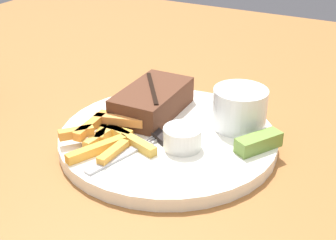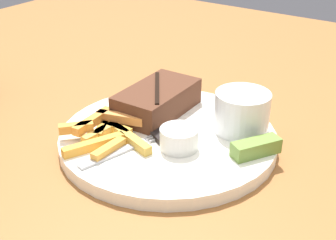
# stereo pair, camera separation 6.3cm
# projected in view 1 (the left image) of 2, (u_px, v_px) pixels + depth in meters

# --- Properties ---
(dining_table) EXTENTS (1.47, 1.60, 0.74)m
(dining_table) POSITION_uv_depth(u_px,v_px,m) (168.00, 177.00, 0.68)
(dining_table) COLOR #935B2D
(dining_table) RESTS_ON ground_plane
(dinner_plate) EXTENTS (0.30, 0.30, 0.02)m
(dinner_plate) POSITION_uv_depth(u_px,v_px,m) (168.00, 138.00, 0.65)
(dinner_plate) COLOR white
(dinner_plate) RESTS_ON dining_table
(steak_portion) EXTENTS (0.13, 0.08, 0.04)m
(steak_portion) POSITION_uv_depth(u_px,v_px,m) (152.00, 101.00, 0.69)
(steak_portion) COLOR #512D1E
(steak_portion) RESTS_ON dinner_plate
(fries_pile) EXTENTS (0.12, 0.13, 0.02)m
(fries_pile) POSITION_uv_depth(u_px,v_px,m) (107.00, 136.00, 0.62)
(fries_pile) COLOR #E89148
(fries_pile) RESTS_ON dinner_plate
(coleslaw_cup) EXTENTS (0.08, 0.08, 0.06)m
(coleslaw_cup) POSITION_uv_depth(u_px,v_px,m) (240.00, 106.00, 0.65)
(coleslaw_cup) COLOR white
(coleslaw_cup) RESTS_ON dinner_plate
(dipping_sauce_cup) EXTENTS (0.05, 0.05, 0.03)m
(dipping_sauce_cup) POSITION_uv_depth(u_px,v_px,m) (182.00, 137.00, 0.60)
(dipping_sauce_cup) COLOR silver
(dipping_sauce_cup) RESTS_ON dinner_plate
(pickle_spear) EXTENTS (0.07, 0.05, 0.02)m
(pickle_spear) POSITION_uv_depth(u_px,v_px,m) (259.00, 142.00, 0.60)
(pickle_spear) COLOR olive
(pickle_spear) RESTS_ON dinner_plate
(fork_utensil) EXTENTS (0.13, 0.05, 0.00)m
(fork_utensil) POSITION_uv_depth(u_px,v_px,m) (125.00, 154.00, 0.59)
(fork_utensil) COLOR #B7B7BC
(fork_utensil) RESTS_ON dinner_plate
(knife_utensil) EXTENTS (0.09, 0.15, 0.01)m
(knife_utensil) POSITION_uv_depth(u_px,v_px,m) (144.00, 124.00, 0.66)
(knife_utensil) COLOR #B7B7BC
(knife_utensil) RESTS_ON dinner_plate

